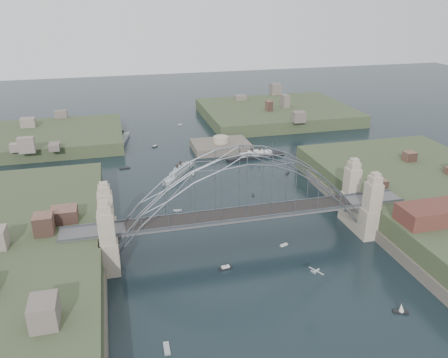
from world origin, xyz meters
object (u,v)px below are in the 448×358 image
fort_island (221,151)px  ocean_liner (256,156)px  bridge (243,199)px  naval_cruiser_far (123,139)px  naval_cruiser_near (179,172)px  wharf_shed (441,213)px

fort_island → ocean_liner: (10.28, -12.21, 1.21)m
bridge → fort_island: 72.14m
naval_cruiser_far → bridge: bearing=-74.7°
naval_cruiser_near → naval_cruiser_far: 45.13m
naval_cruiser_far → ocean_liner: (47.05, -32.44, -0.07)m
bridge → naval_cruiser_near: 50.30m
ocean_liner → naval_cruiser_near: bearing=-162.7°
fort_island → naval_cruiser_near: (-20.04, -21.68, 1.26)m
bridge → fort_island: (12.00, 70.00, -12.66)m
naval_cruiser_near → bridge: bearing=-80.6°
wharf_shed → bridge: bearing=162.3°
bridge → naval_cruiser_near: size_ratio=4.67×
naval_cruiser_far → ocean_liner: bearing=-34.6°
fort_island → naval_cruiser_near: bearing=-132.8°
fort_island → naval_cruiser_far: bearing=151.2°
naval_cruiser_far → fort_island: bearing=-28.8°
bridge → naval_cruiser_far: size_ratio=4.71×
naval_cruiser_near → naval_cruiser_far: naval_cruiser_far is taller
bridge → wharf_shed: size_ratio=4.20×
ocean_liner → bridge: bearing=-111.1°
naval_cruiser_far → ocean_liner: naval_cruiser_far is taller
fort_island → naval_cruiser_far: naval_cruiser_far is taller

